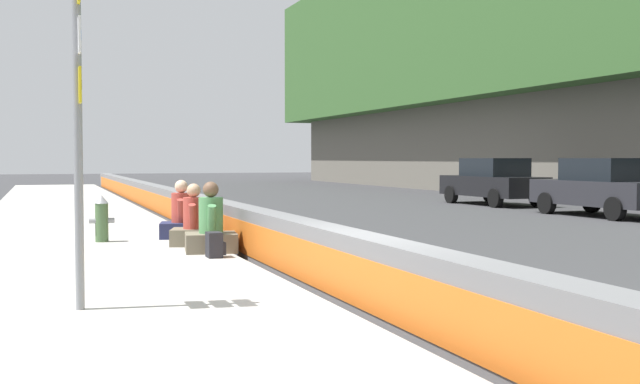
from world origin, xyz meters
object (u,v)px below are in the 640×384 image
route_sign_post (78,106)px  parked_car_third (603,187)px  seated_person_rear (182,220)px  parked_car_fourth (493,181)px  fire_hydrant (102,218)px  seated_person_middle (194,226)px  backpack (215,245)px  seated_person_foreground (211,230)px

route_sign_post → parked_car_third: route_sign_post is taller
seated_person_rear → parked_car_third: bearing=-76.1°
parked_car_third → parked_car_fourth: same height
route_sign_post → fire_hydrant: route_sign_post is taller
parked_car_third → parked_car_fourth: bearing=-0.6°
seated_person_middle → parked_car_third: parked_car_third is taller
seated_person_rear → fire_hydrant: bearing=97.4°
seated_person_rear → route_sign_post: bearing=162.0°
seated_person_middle → backpack: 1.81m
seated_person_foreground → route_sign_post: bearing=152.4°
seated_person_rear → backpack: seated_person_rear is taller
seated_person_middle → fire_hydrant: bearing=52.8°
seated_person_foreground → seated_person_rear: 2.43m
seated_person_middle → parked_car_third: bearing=-70.6°
fire_hydrant → parked_car_fourth: parked_car_fourth is taller
route_sign_post → parked_car_fourth: size_ratio=0.79×
backpack → seated_person_rear: bearing=-0.3°
fire_hydrant → parked_car_fourth: bearing=-57.2°
fire_hydrant → seated_person_middle: size_ratio=0.79×
seated_person_middle → backpack: (-1.81, 0.01, -0.15)m
route_sign_post → parked_car_third: 18.15m
fire_hydrant → parked_car_third: bearing=-76.8°
seated_person_foreground → seated_person_middle: seated_person_foreground is taller
seated_person_foreground → seated_person_rear: bearing=1.8°
route_sign_post → seated_person_foreground: route_sign_post is taller
backpack → parked_car_fourth: (12.30, -12.97, 0.53)m
seated_person_foreground → seated_person_middle: (1.08, 0.08, -0.02)m
route_sign_post → parked_car_third: (9.99, -15.09, -1.37)m
route_sign_post → parked_car_fourth: 22.04m
backpack → parked_car_third: (6.35, -12.91, 0.53)m
backpack → fire_hydrant: bearing=27.0°
route_sign_post → backpack: bearing=-31.0°
backpack → parked_car_fourth: parked_car_fourth is taller
route_sign_post → seated_person_rear: route_sign_post is taller
seated_person_rear → backpack: bearing=179.7°
route_sign_post → fire_hydrant: 6.83m
fire_hydrant → parked_car_fourth: 17.24m
fire_hydrant → seated_person_foreground: bearing=-144.3°
seated_person_rear → parked_car_third: (3.19, -12.89, 0.37)m
route_sign_post → seated_person_foreground: 5.22m
fire_hydrant → parked_car_third: 14.81m
route_sign_post → seated_person_middle: route_sign_post is taller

